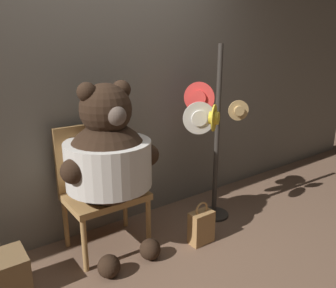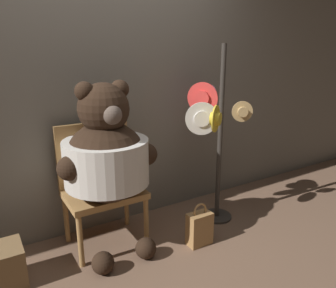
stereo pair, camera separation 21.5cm
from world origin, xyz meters
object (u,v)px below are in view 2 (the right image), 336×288
Objects in this scene: teddy_bear at (107,157)px; handbag_on_ground at (199,228)px; chair at (100,180)px; hat_display_rack at (214,131)px.

handbag_on_ground is (0.63, -0.33, -0.62)m from teddy_bear.
hat_display_rack is (1.00, -0.19, 0.31)m from chair.
hat_display_rack reaches higher than handbag_on_ground.
hat_display_rack reaches higher than teddy_bear.
chair is 0.89m from handbag_on_ground.
teddy_bear reaches higher than chair.
chair is 0.62× the size of hat_display_rack.
handbag_on_ground is at bearing -27.90° from teddy_bear.
chair reaches higher than handbag_on_ground.
hat_display_rack reaches higher than chair.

